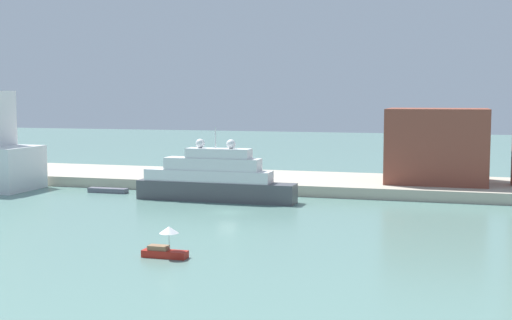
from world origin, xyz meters
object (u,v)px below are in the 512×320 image
at_px(large_yacht, 214,180).
at_px(parked_car, 210,173).
at_px(work_barge, 108,190).
at_px(harbor_building, 437,145).
at_px(mooring_bollard, 249,180).
at_px(small_motorboat, 165,246).
at_px(person_figure, 231,174).

bearing_deg(large_yacht, parked_car, 112.51).
bearing_deg(work_barge, parked_car, 41.07).
distance_m(harbor_building, mooring_bollard, 29.84).
xyz_separation_m(small_motorboat, person_figure, (-9.21, 46.64, 1.24)).
distance_m(small_motorboat, mooring_bollard, 42.83).
distance_m(small_motorboat, parked_car, 49.89).
bearing_deg(work_barge, small_motorboat, -54.66).
relative_size(work_barge, mooring_bollard, 7.37).
relative_size(small_motorboat, work_barge, 0.67).
bearing_deg(large_yacht, mooring_bollard, 73.42).
bearing_deg(parked_car, small_motorboat, -74.42).
distance_m(work_barge, harbor_building, 51.78).
height_order(person_figure, mooring_bollard, person_figure).
bearing_deg(mooring_bollard, person_figure, 136.14).
bearing_deg(large_yacht, person_figure, 97.52).
height_order(work_barge, mooring_bollard, mooring_bollard).
height_order(large_yacht, small_motorboat, large_yacht).
height_order(small_motorboat, mooring_bollard, small_motorboat).
relative_size(parked_car, person_figure, 2.86).
xyz_separation_m(parked_car, person_figure, (4.19, -1.40, 0.10)).
height_order(harbor_building, person_figure, harbor_building).
bearing_deg(mooring_bollard, harbor_building, 18.32).
xyz_separation_m(large_yacht, person_figure, (-1.69, 12.78, -0.68)).
bearing_deg(person_figure, parked_car, 161.48).
distance_m(work_barge, mooring_bollard, 22.03).
distance_m(work_barge, person_figure, 19.66).
distance_m(large_yacht, mooring_bollard, 9.10).
bearing_deg(small_motorboat, mooring_bollard, 96.62).
bearing_deg(work_barge, person_figure, 29.83).
xyz_separation_m(harbor_building, mooring_bollard, (-27.88, -9.23, -5.30)).
relative_size(large_yacht, work_barge, 3.66).
distance_m(large_yacht, work_barge, 19.09).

